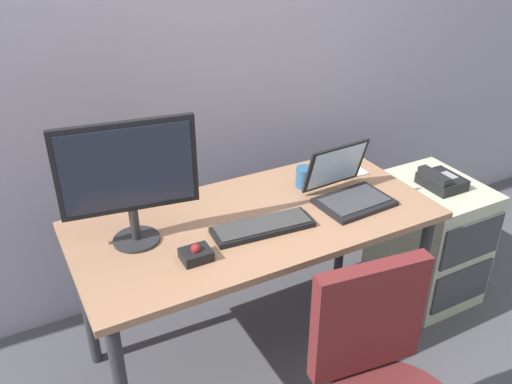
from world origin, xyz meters
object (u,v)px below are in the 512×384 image
object	(u,v)px
file_cabinet	(428,239)
keyboard	(263,227)
desk_phone	(441,181)
coffee_mug	(306,177)
paper_notepad	(343,168)
trackball_mouse	(196,254)
monitor_main	(128,175)
laptop	(348,188)

from	to	relation	value
file_cabinet	keyboard	bearing A→B (deg)	-175.70
desk_phone	keyboard	world-z (taller)	keyboard
file_cabinet	desk_phone	bearing A→B (deg)	-116.78
coffee_mug	paper_notepad	size ratio (longest dim) A/B	0.45
file_cabinet	trackball_mouse	distance (m)	1.44
monitor_main	keyboard	size ratio (longest dim) A/B	1.20
monitor_main	trackball_mouse	world-z (taller)	monitor_main
trackball_mouse	paper_notepad	world-z (taller)	trackball_mouse
laptop	coffee_mug	bearing A→B (deg)	116.90
desk_phone	paper_notepad	distance (m)	0.49
monitor_main	trackball_mouse	size ratio (longest dim) A/B	4.58
keyboard	trackball_mouse	bearing A→B (deg)	-169.13
monitor_main	laptop	world-z (taller)	monitor_main
keyboard	coffee_mug	size ratio (longest dim) A/B	4.44
trackball_mouse	paper_notepad	size ratio (longest dim) A/B	0.53
monitor_main	keyboard	world-z (taller)	monitor_main
desk_phone	trackball_mouse	world-z (taller)	trackball_mouse
desk_phone	monitor_main	size ratio (longest dim) A/B	0.40
monitor_main	coffee_mug	bearing A→B (deg)	4.98
keyboard	paper_notepad	xyz separation A→B (m)	(0.60, 0.29, -0.01)
paper_notepad	file_cabinet	bearing A→B (deg)	-25.17
file_cabinet	trackball_mouse	world-z (taller)	trackball_mouse
file_cabinet	paper_notepad	xyz separation A→B (m)	(-0.44, 0.21, 0.43)
coffee_mug	keyboard	bearing A→B (deg)	-146.50
paper_notepad	coffee_mug	bearing A→B (deg)	-167.69
monitor_main	coffee_mug	distance (m)	0.85
trackball_mouse	monitor_main	bearing A→B (deg)	125.72
keyboard	laptop	distance (m)	0.45
desk_phone	keyboard	bearing A→B (deg)	-176.57
laptop	keyboard	bearing A→B (deg)	-174.58
file_cabinet	coffee_mug	size ratio (longest dim) A/B	6.86
desk_phone	coffee_mug	distance (m)	0.72
desk_phone	keyboard	size ratio (longest dim) A/B	0.48
trackball_mouse	coffee_mug	distance (m)	0.72
desk_phone	monitor_main	bearing A→B (deg)	176.32
laptop	coffee_mug	distance (m)	0.21
monitor_main	paper_notepad	xyz separation A→B (m)	(1.07, 0.13, -0.28)
laptop	file_cabinet	bearing A→B (deg)	3.48
trackball_mouse	paper_notepad	distance (m)	0.98
trackball_mouse	paper_notepad	xyz separation A→B (m)	(0.92, 0.35, -0.02)
file_cabinet	laptop	distance (m)	0.77
monitor_main	laptop	xyz separation A→B (m)	(0.91, -0.12, -0.23)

